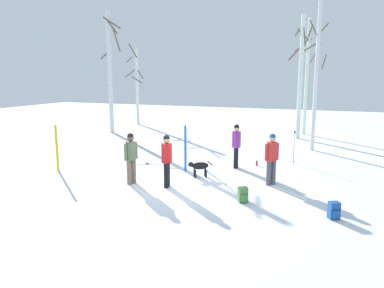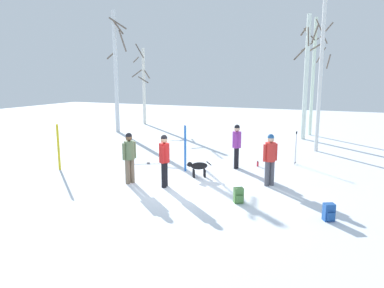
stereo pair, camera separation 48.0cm
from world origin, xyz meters
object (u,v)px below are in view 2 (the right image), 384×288
at_px(person_1, 129,155).
at_px(backpack_1, 239,196).
at_px(water_bottle_0, 258,164).
at_px(ski_pair_lying_0, 149,163).
at_px(person_0, 164,157).
at_px(ski_pair_planted_0, 58,147).
at_px(dog, 198,167).
at_px(ski_pair_planted_1, 185,149).
at_px(birch_tree_3, 313,74).
at_px(ski_poles_0, 296,147).
at_px(birch_tree_2, 306,75).
at_px(birch_tree_4, 320,76).
at_px(backpack_0, 329,212).
at_px(birch_tree_0, 144,85).
at_px(birch_tree_1, 116,70).
at_px(person_2, 270,156).
at_px(person_3, 237,143).

relative_size(person_1, backpack_1, 3.90).
bearing_deg(water_bottle_0, ski_pair_lying_0, -162.43).
xyz_separation_m(person_0, backpack_1, (2.64, -0.54, -0.77)).
distance_m(ski_pair_planted_0, ski_pair_lying_0, 3.58).
height_order(dog, ski_pair_planted_1, ski_pair_planted_1).
bearing_deg(backpack_1, ski_pair_lying_0, 146.49).
xyz_separation_m(dog, ski_pair_planted_0, (-5.29, -1.12, 0.50)).
bearing_deg(person_1, birch_tree_3, 70.98).
height_order(person_0, ski_poles_0, person_0).
bearing_deg(birch_tree_2, birch_tree_4, -73.28).
height_order(backpack_0, birch_tree_0, birch_tree_0).
bearing_deg(birch_tree_1, ski_pair_lying_0, -47.71).
distance_m(water_bottle_0, birch_tree_1, 12.26).
xyz_separation_m(birch_tree_1, birch_tree_2, (11.20, 1.96, -0.32)).
distance_m(person_2, dog, 2.60).
distance_m(person_2, birch_tree_2, 10.13).
relative_size(person_1, ski_pair_planted_0, 0.96).
bearing_deg(dog, backpack_0, -28.02).
xyz_separation_m(birch_tree_3, birch_tree_4, (0.77, -4.92, -0.07)).
distance_m(birch_tree_3, birch_tree_4, 4.98).
height_order(water_bottle_0, birch_tree_3, birch_tree_3).
distance_m(ski_pair_lying_0, birch_tree_4, 8.87).
distance_m(ski_pair_lying_0, birch_tree_3, 12.17).
xyz_separation_m(person_0, person_2, (3.10, 1.47, 0.00)).
height_order(birch_tree_2, birch_tree_4, birch_tree_4).
height_order(ski_pair_planted_0, birch_tree_4, birch_tree_4).
xyz_separation_m(ski_pair_planted_1, birch_tree_2, (3.22, 9.18, 2.70)).
distance_m(backpack_0, birch_tree_3, 14.37).
xyz_separation_m(person_1, birch_tree_0, (-7.41, 13.52, 1.93)).
relative_size(birch_tree_0, birch_tree_1, 0.78).
bearing_deg(person_3, dog, -116.25).
relative_size(dog, ski_poles_0, 0.59).
height_order(person_0, person_3, same).
xyz_separation_m(dog, birch_tree_3, (2.67, 11.44, 3.23)).
bearing_deg(birch_tree_2, ski_pair_planted_0, -125.39).
xyz_separation_m(dog, ski_poles_0, (2.91, 3.32, 0.34)).
relative_size(birch_tree_3, birch_tree_4, 0.99).
distance_m(birch_tree_0, birch_tree_3, 11.93).
bearing_deg(ski_pair_lying_0, person_3, 11.54).
xyz_separation_m(person_0, birch_tree_0, (-8.67, 13.42, 1.93)).
distance_m(person_2, birch_tree_1, 14.03).
height_order(ski_poles_0, birch_tree_4, birch_tree_4).
relative_size(birch_tree_0, birch_tree_2, 0.85).
xyz_separation_m(birch_tree_2, birch_tree_3, (0.21, 1.66, 0.06)).
xyz_separation_m(ski_pair_planted_1, ski_pair_lying_0, (-1.84, 0.48, -0.86)).
height_order(dog, ski_poles_0, ski_poles_0).
bearing_deg(ski_pair_planted_1, birch_tree_3, 72.41).
height_order(birch_tree_0, birch_tree_2, birch_tree_2).
relative_size(ski_pair_planted_0, ski_pair_lying_0, 1.09).
distance_m(birch_tree_0, birch_tree_1, 4.26).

